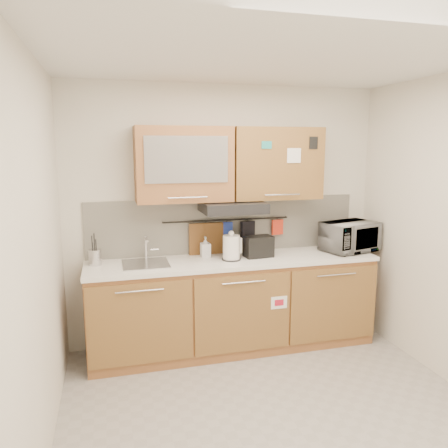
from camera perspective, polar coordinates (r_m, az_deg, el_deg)
floor at (r=3.60m, az=7.05°, el=-23.66°), size 3.20×3.20×0.00m
ceiling at (r=3.06m, az=8.18°, el=21.38°), size 3.20×3.20×0.00m
wall_back at (r=4.47m, az=0.24°, el=1.15°), size 3.20×0.00×3.20m
wall_left at (r=2.89m, az=-23.38°, el=-4.73°), size 0.00×3.00×3.00m
base_cabinet at (r=4.42m, az=1.29°, el=-11.00°), size 2.80×0.64×0.88m
countertop at (r=4.26m, az=1.33°, el=-4.80°), size 2.82×0.62×0.04m
backsplash at (r=4.48m, az=0.28°, el=-0.14°), size 2.80×0.02×0.56m
upper_cabinets at (r=4.25m, az=0.81°, el=7.86°), size 1.82×0.37×0.70m
range_hood at (r=4.22m, az=1.13°, el=2.24°), size 0.60×0.46×0.10m
sink at (r=4.13m, az=-10.18°, el=-5.12°), size 0.42×0.40×0.26m
utensil_rail at (r=4.43m, az=0.41°, el=0.54°), size 1.30×0.02×0.02m
utensil_crock at (r=4.19m, az=-16.50°, el=-4.15°), size 0.13×0.13×0.29m
kettle at (r=4.19m, az=0.97°, el=-3.17°), size 0.21×0.20×0.29m
toaster at (r=4.32m, az=4.52°, el=-2.92°), size 0.29×0.19×0.21m
microwave at (r=4.72m, az=16.09°, el=-1.60°), size 0.63×0.51×0.30m
soap_bottle at (r=4.31m, az=-2.44°, el=-2.99°), size 0.09×0.09×0.20m
cutting_board at (r=4.41m, az=-2.33°, el=-2.65°), size 0.35×0.03×0.43m
oven_mitt at (r=4.44m, az=0.40°, el=-0.94°), size 0.11×0.04×0.19m
dark_pouch at (r=4.50m, az=3.11°, el=-1.16°), size 0.16×0.09×0.24m
pot_holder at (r=4.61m, az=6.99°, el=-0.41°), size 0.13×0.04×0.16m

